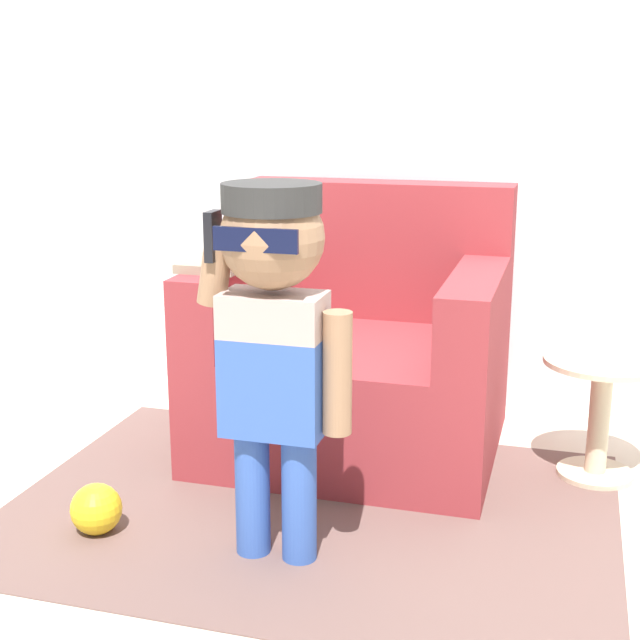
% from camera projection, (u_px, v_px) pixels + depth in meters
% --- Properties ---
extents(ground_plane, '(10.00, 10.00, 0.00)m').
position_uv_depth(ground_plane, '(390.00, 457.00, 3.16)').
color(ground_plane, beige).
extents(wall_back, '(10.00, 0.05, 2.60)m').
position_uv_depth(wall_back, '(431.00, 80.00, 3.45)').
color(wall_back, silver).
rests_on(wall_back, ground_plane).
extents(armchair, '(1.04, 0.91, 0.93)m').
position_uv_depth(armchair, '(357.00, 356.00, 3.22)').
color(armchair, maroon).
rests_on(armchair, ground_plane).
extents(person_child, '(0.43, 0.32, 1.04)m').
position_uv_depth(person_child, '(274.00, 316.00, 2.32)').
color(person_child, '#3356AD').
rests_on(person_child, ground_plane).
extents(side_table, '(0.39, 0.39, 0.41)m').
position_uv_depth(side_table, '(600.00, 406.00, 2.94)').
color(side_table, beige).
rests_on(side_table, ground_plane).
extents(rug, '(1.85, 1.36, 0.01)m').
position_uv_depth(rug, '(310.00, 508.00, 2.77)').
color(rug, brown).
rests_on(rug, ground_plane).
extents(toy_ball, '(0.15, 0.15, 0.15)m').
position_uv_depth(toy_ball, '(96.00, 509.00, 2.61)').
color(toy_ball, yellow).
rests_on(toy_ball, ground_plane).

